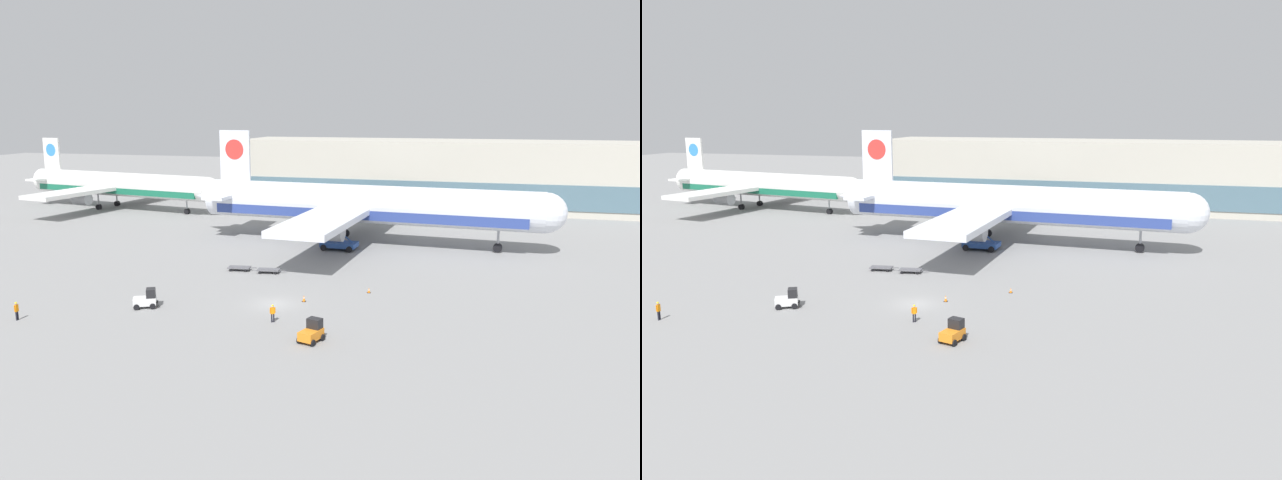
% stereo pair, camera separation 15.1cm
% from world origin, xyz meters
% --- Properties ---
extents(ground_plane, '(400.00, 400.00, 0.00)m').
position_xyz_m(ground_plane, '(0.00, 0.00, 0.00)').
color(ground_plane, gray).
extents(terminal_building, '(90.00, 18.20, 14.00)m').
position_xyz_m(terminal_building, '(13.89, 74.73, 6.99)').
color(terminal_building, '#BCB7A8').
rests_on(terminal_building, ground_plane).
extents(airplane_main, '(58.10, 48.40, 17.00)m').
position_xyz_m(airplane_main, '(2.35, 33.17, 5.84)').
color(airplane_main, silver).
rests_on(airplane_main, ground_plane).
extents(airplane_distant, '(48.75, 41.04, 14.34)m').
position_xyz_m(airplane_distant, '(-53.48, 53.77, 4.93)').
color(airplane_distant, white).
rests_on(airplane_distant, ground_plane).
extents(scissor_lift_loader, '(5.37, 3.65, 4.82)m').
position_xyz_m(scissor_lift_loader, '(0.39, 27.63, 1.88)').
color(scissor_lift_loader, '#284C99').
rests_on(scissor_lift_loader, ground_plane).
extents(baggage_tug_foreground, '(2.19, 2.73, 2.00)m').
position_xyz_m(baggage_tug_foreground, '(6.88, -9.40, 0.88)').
color(baggage_tug_foreground, orange).
rests_on(baggage_tug_foreground, ground_plane).
extents(baggage_tug_mid, '(2.81, 2.46, 2.00)m').
position_xyz_m(baggage_tug_mid, '(-12.35, -4.59, 0.88)').
color(baggage_tug_mid, silver).
rests_on(baggage_tug_mid, ground_plane).
extents(baggage_dolly_lead, '(3.77, 1.86, 0.48)m').
position_xyz_m(baggage_dolly_lead, '(-9.01, 12.22, 0.39)').
color(baggage_dolly_lead, '#56565B').
rests_on(baggage_dolly_lead, ground_plane).
extents(baggage_dolly_second, '(3.77, 1.86, 0.48)m').
position_xyz_m(baggage_dolly_second, '(-4.99, 12.06, 0.39)').
color(baggage_dolly_second, '#56565B').
rests_on(baggage_dolly_second, ground_plane).
extents(ground_crew_near, '(0.24, 0.57, 1.85)m').
position_xyz_m(ground_crew_near, '(-22.41, -11.53, 1.10)').
color(ground_crew_near, black).
rests_on(ground_crew_near, ground_plane).
extents(ground_crew_far, '(0.49, 0.38, 1.77)m').
position_xyz_m(ground_crew_far, '(1.82, -5.49, 1.05)').
color(ground_crew_far, black).
rests_on(ground_crew_far, ground_plane).
extents(traffic_cone_near, '(0.40, 0.40, 0.72)m').
position_xyz_m(traffic_cone_near, '(2.79, 1.69, 0.35)').
color(traffic_cone_near, black).
rests_on(traffic_cone_near, ground_plane).
extents(traffic_cone_far, '(0.40, 0.40, 0.58)m').
position_xyz_m(traffic_cone_far, '(8.87, 6.77, 0.28)').
color(traffic_cone_far, black).
rests_on(traffic_cone_far, ground_plane).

